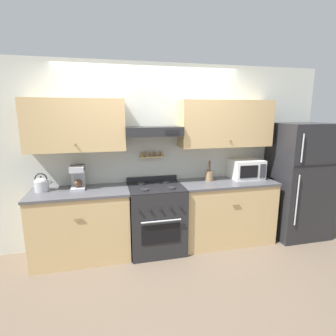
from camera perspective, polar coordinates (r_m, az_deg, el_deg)
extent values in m
plane|color=brown|center=(3.62, -1.59, -19.36)|extent=(16.00, 16.00, 0.00)
cube|color=silver|center=(3.78, -3.75, 2.70)|extent=(5.20, 0.08, 2.55)
cube|color=tan|center=(3.50, -19.48, 8.79)|extent=(1.20, 0.33, 0.65)
sphere|color=brown|center=(3.34, -19.51, 4.80)|extent=(0.02, 0.02, 0.02)
cube|color=tan|center=(3.86, 12.42, 9.42)|extent=(1.34, 0.33, 0.65)
sphere|color=brown|center=(3.72, 13.45, 5.82)|extent=(0.02, 0.02, 0.02)
cube|color=#232326|center=(3.52, -3.20, 7.98)|extent=(0.75, 0.37, 0.12)
cube|color=black|center=(3.38, 0.90, 7.84)|extent=(0.18, 0.01, 0.05)
cube|color=tan|center=(3.71, -3.54, 2.44)|extent=(0.34, 0.07, 0.02)
cylinder|color=olive|center=(3.68, -5.63, 2.96)|extent=(0.03, 0.03, 0.06)
cylinder|color=olive|center=(3.69, -4.58, 3.01)|extent=(0.03, 0.03, 0.06)
cylinder|color=olive|center=(3.70, -3.54, 3.05)|extent=(0.03, 0.03, 0.06)
cylinder|color=olive|center=(3.71, -2.51, 3.09)|extent=(0.03, 0.03, 0.06)
cylinder|color=olive|center=(3.73, -1.48, 3.13)|extent=(0.03, 0.03, 0.06)
cube|color=tan|center=(3.66, -18.26, -11.85)|extent=(1.20, 0.59, 0.88)
cube|color=#4C4C51|center=(3.50, -18.75, -4.96)|extent=(1.23, 0.62, 0.03)
cylinder|color=brown|center=(3.29, -18.93, -10.51)|extent=(0.10, 0.01, 0.01)
cube|color=tan|center=(4.01, 12.41, -9.38)|extent=(1.34, 0.59, 0.88)
cube|color=#4C4C51|center=(3.87, 12.71, -3.04)|extent=(1.36, 0.62, 0.03)
cylinder|color=brown|center=(3.68, 14.66, -7.86)|extent=(0.10, 0.01, 0.01)
cube|color=#232326|center=(3.67, -2.59, -10.99)|extent=(0.73, 0.62, 0.90)
cube|color=black|center=(3.42, -1.54, -14.13)|extent=(0.49, 0.01, 0.25)
cylinder|color=#ADAFB5|center=(3.32, -1.47, -11.50)|extent=(0.51, 0.02, 0.02)
cube|color=black|center=(3.52, -2.66, -4.10)|extent=(0.73, 0.62, 0.01)
cylinder|color=#232326|center=(3.34, -5.12, -4.73)|extent=(0.11, 0.11, 0.02)
cylinder|color=#232326|center=(3.41, 0.70, -4.36)|extent=(0.11, 0.11, 0.02)
cylinder|color=#232326|center=(3.63, -5.82, -3.41)|extent=(0.11, 0.11, 0.02)
cylinder|color=#232326|center=(3.69, -0.44, -3.09)|extent=(0.11, 0.11, 0.02)
cylinder|color=black|center=(3.24, -6.13, -9.41)|extent=(0.03, 0.02, 0.03)
cylinder|color=black|center=(3.26, -3.82, -9.25)|extent=(0.03, 0.02, 0.03)
cylinder|color=black|center=(3.28, -1.54, -9.07)|extent=(0.03, 0.02, 0.03)
cylinder|color=black|center=(3.31, 0.71, -8.89)|extent=(0.03, 0.02, 0.03)
cylinder|color=black|center=(3.34, 2.91, -8.69)|extent=(0.03, 0.02, 0.03)
cube|color=#232326|center=(3.78, -3.50, -2.33)|extent=(0.73, 0.04, 0.07)
cube|color=#232326|center=(4.47, 26.64, -2.47)|extent=(0.81, 0.68, 1.73)
cube|color=black|center=(4.16, 30.05, 0.59)|extent=(0.81, 0.01, 0.01)
cylinder|color=#ADAFB5|center=(3.91, 27.27, 3.85)|extent=(0.02, 0.02, 0.38)
cylinder|color=#ADAFB5|center=(4.06, 26.29, -6.35)|extent=(0.02, 0.02, 0.73)
cylinder|color=#B7B7BC|center=(3.64, -25.81, -3.54)|extent=(0.17, 0.17, 0.13)
ellipsoid|color=#B7B7BC|center=(3.63, -25.91, -2.51)|extent=(0.15, 0.15, 0.08)
sphere|color=black|center=(3.62, -25.98, -1.77)|extent=(0.02, 0.02, 0.02)
cylinder|color=#B7B7BC|center=(3.62, -24.61, -3.18)|extent=(0.10, 0.04, 0.09)
torus|color=black|center=(3.62, -25.94, -2.16)|extent=(0.15, 0.01, 0.15)
cube|color=#ADAFB5|center=(3.59, -18.93, -4.08)|extent=(0.17, 0.25, 0.03)
cube|color=#ADAFB5|center=(3.64, -18.96, -1.65)|extent=(0.17, 0.08, 0.30)
cube|color=#ADAFB5|center=(3.52, -19.22, -0.17)|extent=(0.17, 0.21, 0.07)
ellipsoid|color=#4C3323|center=(3.55, -19.03, -3.16)|extent=(0.11, 0.11, 0.10)
cube|color=white|center=(4.09, 16.53, -0.17)|extent=(0.46, 0.38, 0.28)
cube|color=black|center=(3.90, 17.24, -0.79)|extent=(0.28, 0.01, 0.18)
cube|color=#38383D|center=(4.02, 19.95, -0.61)|extent=(0.09, 0.01, 0.20)
cylinder|color=#8E7051|center=(3.83, 8.96, -1.68)|extent=(0.12, 0.12, 0.14)
cylinder|color=olive|center=(3.79, 8.78, 0.42)|extent=(0.01, 0.05, 0.16)
cylinder|color=#28282B|center=(3.81, 9.10, 0.47)|extent=(0.01, 0.04, 0.16)
cylinder|color=#B2B2B7|center=(3.82, 9.31, 0.50)|extent=(0.01, 0.03, 0.16)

